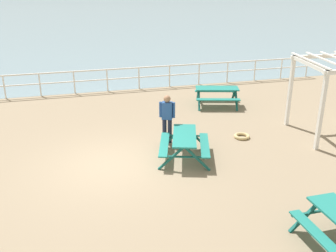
# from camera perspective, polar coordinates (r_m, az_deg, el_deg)

# --- Properties ---
(ground_plane) EXTENTS (30.00, 24.00, 0.20)m
(ground_plane) POSITION_cam_1_polar(r_m,az_deg,el_deg) (12.05, -8.04, -6.03)
(ground_plane) COLOR gray
(sea_band) EXTENTS (142.00, 90.00, 0.01)m
(sea_band) POSITION_cam_1_polar(r_m,az_deg,el_deg) (63.62, -14.23, 16.21)
(sea_band) COLOR gray
(sea_band) RESTS_ON ground
(seaward_railing) EXTENTS (23.07, 0.07, 1.08)m
(seaward_railing) POSITION_cam_1_polar(r_m,az_deg,el_deg) (19.01, -11.11, 6.92)
(seaward_railing) COLOR white
(seaward_railing) RESTS_ON ground
(picnic_table_near_right) EXTENTS (1.96, 2.16, 0.80)m
(picnic_table_near_right) POSITION_cam_1_polar(r_m,az_deg,el_deg) (12.08, 2.39, -2.14)
(picnic_table_near_right) COLOR #1E7A70
(picnic_table_near_right) RESTS_ON ground
(picnic_table_mid_centre) EXTENTS (2.13, 1.92, 0.80)m
(picnic_table_mid_centre) POSITION_cam_1_polar(r_m,az_deg,el_deg) (16.99, 7.07, 4.88)
(picnic_table_mid_centre) COLOR #1E7A70
(picnic_table_mid_centre) RESTS_ON ground
(visitor) EXTENTS (0.50, 0.33, 1.66)m
(visitor) POSITION_cam_1_polar(r_m,az_deg,el_deg) (13.03, -0.13, 1.44)
(visitor) COLOR #1E2338
(visitor) RESTS_ON ground
(rope_coil) EXTENTS (0.55, 0.55, 0.11)m
(rope_coil) POSITION_cam_1_polar(r_m,az_deg,el_deg) (13.96, 10.61, -1.46)
(rope_coil) COLOR tan
(rope_coil) RESTS_ON ground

